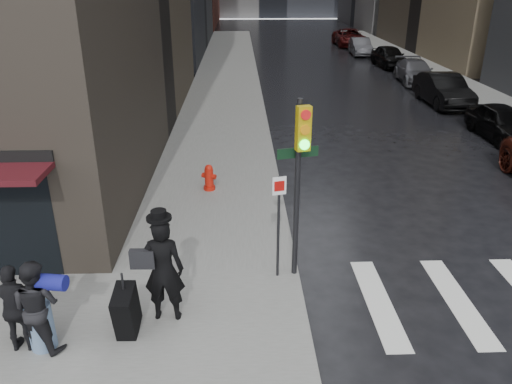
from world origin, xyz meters
TOP-DOWN VIEW (x-y plane):
  - ground at (0.00, 0.00)m, footprint 140.00×140.00m
  - sidewalk_left at (0.00, 27.00)m, footprint 4.00×50.00m
  - sidewalk_right at (13.50, 27.00)m, footprint 3.00×50.00m
  - man_overcoat at (-0.75, 0.39)m, footprint 1.18×1.11m
  - man_jeans at (-2.62, -0.25)m, footprint 1.17×0.92m
  - man_greycoat at (-2.94, -0.28)m, footprint 0.95×0.40m
  - traffic_light at (1.89, 1.81)m, footprint 0.92×0.53m
  - fire_hydrant at (-0.15, 6.48)m, footprint 0.45×0.34m
  - parked_car_1 at (11.12, 11.58)m, footprint 1.65×3.96m
  - parked_car_2 at (10.92, 17.23)m, footprint 1.66×4.65m
  - parked_car_3 at (11.37, 22.89)m, footprint 2.21×4.68m
  - parked_car_4 at (11.40, 28.54)m, footprint 1.95×4.37m
  - parked_car_5 at (10.63, 34.19)m, footprint 1.67×4.17m
  - parked_car_6 at (10.93, 39.84)m, footprint 2.52×5.44m

SIDE VIEW (x-z plane):
  - ground at x=0.00m, z-range 0.00..0.00m
  - sidewalk_left at x=0.00m, z-range 0.00..0.15m
  - sidewalk_right at x=13.50m, z-range 0.00..0.15m
  - fire_hydrant at x=-0.15m, z-range 0.11..0.89m
  - parked_car_3 at x=11.37m, z-range 0.00..1.32m
  - parked_car_1 at x=11.12m, z-range 0.00..1.34m
  - parked_car_5 at x=10.63m, z-range 0.00..1.35m
  - parked_car_4 at x=11.40m, z-range 0.00..1.46m
  - parked_car_6 at x=10.93m, z-range 0.00..1.51m
  - parked_car_2 at x=10.92m, z-range 0.00..1.53m
  - man_greycoat at x=-2.94m, z-range 0.15..1.76m
  - man_jeans at x=-2.62m, z-range 0.15..1.83m
  - man_overcoat at x=-0.75m, z-range -0.03..2.21m
  - traffic_light at x=1.89m, z-range 0.70..4.46m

